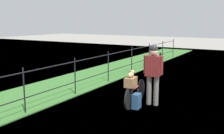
% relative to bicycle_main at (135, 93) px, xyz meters
% --- Properties ---
extents(ground_plane, '(60.00, 60.00, 0.00)m').
position_rel_bicycle_main_xyz_m(ground_plane, '(0.91, -0.34, -0.32)').
color(ground_plane, gray).
extents(grass_strip, '(27.00, 2.40, 0.03)m').
position_rel_bicycle_main_xyz_m(grass_strip, '(0.91, 3.09, -0.31)').
color(grass_strip, '#38702D').
rests_on(grass_strip, ground).
extents(iron_fence, '(18.04, 0.04, 1.18)m').
position_rel_bicycle_main_xyz_m(iron_fence, '(0.91, 2.04, 0.36)').
color(iron_fence, black).
rests_on(iron_fence, ground).
extents(bicycle_main, '(1.61, 0.26, 0.60)m').
position_rel_bicycle_main_xyz_m(bicycle_main, '(0.00, 0.00, 0.00)').
color(bicycle_main, black).
rests_on(bicycle_main, ground).
extents(wooden_crate, '(0.42, 0.28, 0.25)m').
position_rel_bicycle_main_xyz_m(wooden_crate, '(-0.36, -0.04, 0.40)').
color(wooden_crate, olive).
rests_on(wooden_crate, bicycle_main).
extents(terrier_dog, '(0.32, 0.17, 0.18)m').
position_rel_bicycle_main_xyz_m(terrier_dog, '(-0.34, -0.04, 0.60)').
color(terrier_dog, tan).
rests_on(terrier_dog, wooden_crate).
extents(cyclist_person, '(0.30, 0.54, 1.68)m').
position_rel_bicycle_main_xyz_m(cyclist_person, '(0.22, -0.43, 0.68)').
color(cyclist_person, slate).
rests_on(cyclist_person, ground).
extents(backpack_on_paving, '(0.29, 0.20, 0.40)m').
position_rel_bicycle_main_xyz_m(backpack_on_paving, '(-0.28, -0.18, -0.12)').
color(backpack_on_paving, '#28517A').
rests_on(backpack_on_paving, ground).
extents(bicycle_parked, '(1.66, 0.34, 0.66)m').
position_rel_bicycle_main_xyz_m(bicycle_parked, '(6.16, 1.64, 0.03)').
color(bicycle_parked, black).
rests_on(bicycle_parked, ground).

